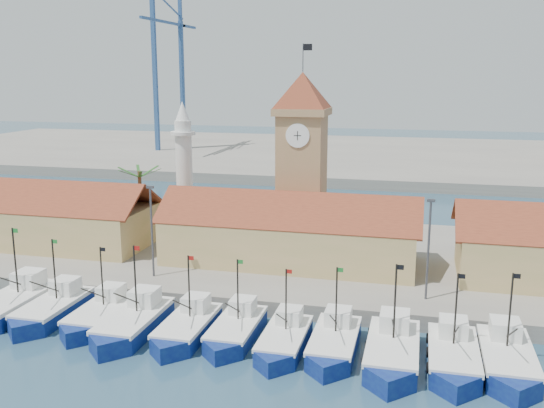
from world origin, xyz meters
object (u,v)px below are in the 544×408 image
(boat_5, at_px, (235,332))
(clock_tower, at_px, (302,156))
(minaret, at_px, (184,168))
(boat_0, at_px, (12,305))

(boat_5, xyz_separation_m, clock_tower, (0.82, 22.98, 11.25))
(clock_tower, xyz_separation_m, minaret, (-15.00, 2.00, -2.23))
(boat_5, relative_size, minaret, 0.56)
(boat_0, relative_size, clock_tower, 0.47)
(clock_tower, bearing_deg, boat_5, -92.05)
(boat_5, distance_m, minaret, 30.11)
(boat_5, bearing_deg, clock_tower, 87.95)
(boat_0, height_order, boat_5, boat_0)
(clock_tower, relative_size, minaret, 1.39)
(boat_0, bearing_deg, boat_5, -0.83)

